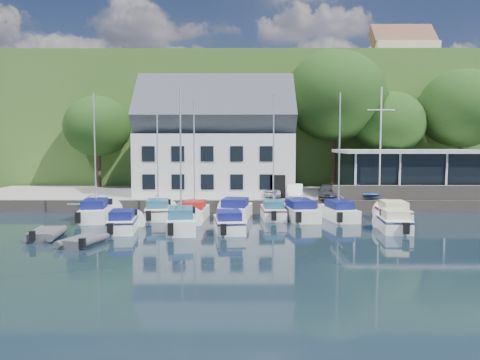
{
  "coord_description": "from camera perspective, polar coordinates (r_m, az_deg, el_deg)",
  "views": [
    {
      "loc": [
        -4.48,
        -27.17,
        5.67
      ],
      "look_at": [
        -4.69,
        9.0,
        2.83
      ],
      "focal_mm": 35.0,
      "sensor_mm": 36.0,
      "label": 1
    }
  ],
  "objects": [
    {
      "name": "boat_r1_6",
      "position": [
        35.45,
        12.0,
        2.38
      ],
      "size": [
        2.92,
        6.71,
        8.85
      ],
      "primitive_type": null,
      "rotation": [
        0.0,
        0.0,
        0.17
      ],
      "color": "white",
      "rests_on": "ground"
    },
    {
      "name": "tree_2",
      "position": [
        49.58,
        2.46,
        4.88
      ],
      "size": [
        7.34,
        7.34,
        10.03
      ],
      "primitive_type": null,
      "color": "black",
      "rests_on": "quay"
    },
    {
      "name": "harbor_building",
      "position": [
        43.74,
        -2.97,
        4.06
      ],
      "size": [
        14.4,
        8.2,
        8.7
      ],
      "primitive_type": null,
      "color": "silver",
      "rests_on": "quay"
    },
    {
      "name": "boat_r1_3",
      "position": [
        35.43,
        -0.59,
        -3.45
      ],
      "size": [
        3.16,
        6.31,
        1.56
      ],
      "primitive_type": null,
      "rotation": [
        0.0,
        0.0,
        -0.15
      ],
      "color": "white",
      "rests_on": "ground"
    },
    {
      "name": "tree_1",
      "position": [
        49.38,
        -6.96,
        4.93
      ],
      "size": [
        7.44,
        7.44,
        10.17
      ],
      "primitive_type": null,
      "color": "black",
      "rests_on": "quay"
    },
    {
      "name": "car_white",
      "position": [
        40.12,
        6.72,
        -1.36
      ],
      "size": [
        1.74,
        3.8,
        1.21
      ],
      "primitive_type": "imported",
      "rotation": [
        0.0,
        0.0,
        -0.13
      ],
      "color": "white",
      "rests_on": "quay"
    },
    {
      "name": "boat_r2_1",
      "position": [
        30.2,
        -7.25,
        2.73
      ],
      "size": [
        2.75,
        6.8,
        9.53
      ],
      "primitive_type": null,
      "rotation": [
        0.0,
        0.0,
        0.12
      ],
      "color": "white",
      "rests_on": "ground"
    },
    {
      "name": "farmhouse",
      "position": [
        84.72,
        19.14,
        14.05
      ],
      "size": [
        10.4,
        7.0,
        8.2
      ],
      "primitive_type": null,
      "color": "beige",
      "rests_on": "hillside"
    },
    {
      "name": "hillside",
      "position": [
        89.31,
        3.24,
        5.97
      ],
      "size": [
        160.0,
        75.0,
        16.0
      ],
      "primitive_type": "cube",
      "color": "#395A22",
      "rests_on": "ground"
    },
    {
      "name": "boat_r1_1",
      "position": [
        35.69,
        -10.02,
        2.44
      ],
      "size": [
        2.71,
        6.07,
        8.88
      ],
      "primitive_type": null,
      "rotation": [
        0.0,
        0.0,
        0.13
      ],
      "color": "white",
      "rests_on": "ground"
    },
    {
      "name": "tree_4",
      "position": [
        51.42,
        17.71,
        4.69
      ],
      "size": [
        7.38,
        7.38,
        10.08
      ],
      "primitive_type": null,
      "color": "black",
      "rests_on": "quay"
    },
    {
      "name": "quay_face",
      "position": [
        38.78,
        6.98,
        -3.21
      ],
      "size": [
        60.0,
        0.3,
        1.0
      ],
      "primitive_type": "cube",
      "color": "#625A4E",
      "rests_on": "ground"
    },
    {
      "name": "ground",
      "position": [
        28.11,
        9.57,
        -7.21
      ],
      "size": [
        180.0,
        180.0,
        0.0
      ],
      "primitive_type": "plane",
      "color": "black",
      "rests_on": "ground"
    },
    {
      "name": "tree_3",
      "position": [
        50.9,
        11.47,
        7.29
      ],
      "size": [
        10.59,
        10.59,
        14.48
      ],
      "primitive_type": null,
      "color": "black",
      "rests_on": "quay"
    },
    {
      "name": "boat_r1_7",
      "position": [
        36.45,
        18.11,
        -3.54
      ],
      "size": [
        2.4,
        5.67,
        1.44
      ],
      "primitive_type": null,
      "rotation": [
        0.0,
        0.0,
        -0.05
      ],
      "color": "white",
      "rests_on": "ground"
    },
    {
      "name": "quay",
      "position": [
        45.19,
        6.03,
        -2.11
      ],
      "size": [
        60.0,
        13.0,
        1.0
      ],
      "primitive_type": "cube",
      "color": "gray",
      "rests_on": "ground"
    },
    {
      "name": "club_pavilion",
      "position": [
        45.93,
        20.04,
        0.94
      ],
      "size": [
        13.2,
        7.2,
        4.1
      ],
      "primitive_type": null,
      "color": "black",
      "rests_on": "quay"
    },
    {
      "name": "car_blue",
      "position": [
        41.8,
        14.69,
        -1.16
      ],
      "size": [
        2.38,
        4.13,
        1.33
      ],
      "primitive_type": "imported",
      "rotation": [
        0.0,
        0.0,
        0.23
      ],
      "color": "#324899",
      "rests_on": "quay"
    },
    {
      "name": "tree_5",
      "position": [
        54.25,
        25.42,
        5.65
      ],
      "size": [
        9.04,
        9.04,
        12.36
      ],
      "primitive_type": null,
      "color": "black",
      "rests_on": "quay"
    },
    {
      "name": "car_dgrey",
      "position": [
        40.51,
        10.61,
        -1.42
      ],
      "size": [
        2.21,
        4.05,
        1.11
      ],
      "primitive_type": "imported",
      "rotation": [
        0.0,
        0.0,
        -0.18
      ],
      "color": "#2E2F33",
      "rests_on": "quay"
    },
    {
      "name": "dinghy_0",
      "position": [
        30.35,
        -22.59,
        -5.93
      ],
      "size": [
        2.2,
        3.32,
        0.73
      ],
      "primitive_type": null,
      "rotation": [
        0.0,
        0.0,
        0.1
      ],
      "color": "#3D3D42",
      "rests_on": "ground"
    },
    {
      "name": "flagpole",
      "position": [
        40.81,
        16.75,
        4.28
      ],
      "size": [
        2.24,
        0.2,
        9.32
      ],
      "primitive_type": null,
      "color": "silver",
      "rests_on": "quay"
    },
    {
      "name": "boat_r1_2",
      "position": [
        34.88,
        -5.6,
        2.15
      ],
      "size": [
        2.23,
        6.1,
        8.53
      ],
      "primitive_type": null,
      "rotation": [
        0.0,
        0.0,
        -0.06
      ],
      "color": "white",
      "rests_on": "ground"
    },
    {
      "name": "boat_r1_0",
      "position": [
        36.09,
        -17.27,
        2.87
      ],
      "size": [
        3.11,
        7.42,
        9.56
      ],
      "primitive_type": null,
      "rotation": [
        0.0,
        0.0,
        0.15
      ],
      "color": "white",
      "rests_on": "ground"
    },
    {
      "name": "boat_r1_5",
      "position": [
        35.33,
        7.28,
        -3.54
      ],
      "size": [
        3.11,
        7.14,
        1.52
      ],
      "primitive_type": null,
      "rotation": [
        0.0,
        0.0,
        0.15
      ],
      "color": "white",
      "rests_on": "ground"
    },
    {
      "name": "field_patch",
      "position": [
        98.53,
        7.75,
        10.55
      ],
      "size": [
        50.0,
        30.0,
        0.3
      ],
      "primitive_type": "cube",
      "color": "olive",
      "rests_on": "hillside"
    },
    {
      "name": "boat_r2_0",
      "position": [
        31.3,
        -14.07,
        -4.79
      ],
      "size": [
        2.46,
        5.63,
        1.4
      ],
      "primitive_type": null,
      "rotation": [
        0.0,
        0.0,
        0.12
      ],
      "color": "white",
      "rests_on": "ground"
    },
    {
      "name": "seawall",
      "position": [
        42.14,
        23.37,
        -1.43
      ],
      "size": [
        18.0,
        0.5,
        1.2
      ],
      "primitive_type": "cube",
      "color": "#625A4E",
      "rests_on": "quay"
    },
    {
      "name": "boat_r1_4",
      "position": [
        35.11,
        4.1,
        2.24
      ],
      "size": [
        2.03,
        5.36,
        8.61
      ],
      "primitive_type": null,
      "rotation": [
        0.0,
        0.0,
        0.04
      ],
      "color": "white",
      "rests_on": "ground"
    },
    {
      "name": "gangway",
      "position": [
        38.54,
        -17.89,
        -4.2
      ],
      "size": [
        1.2,
        6.0,
        1.4
      ],
      "primitive_type": null,
      "color": "silver",
      "rests_on": "ground"
    },
    {
      "name": "tree_0",
      "position": [
        52.3,
        -16.91,
        4.5
      ],
      "size": [
        7.12,
        7.12,
        9.73
      ],
      "primitive_type": null,
      "color": "black",
      "rests_on": "quay"
    },
    {
      "name": "dinghy_1",
      "position": [
        27.69,
        -18.63,
        -6.89
      ],
      "size": [
        2.43,
        3.12,
        0.64
      ],
      "primitive_type": null,
      "rotation": [
        0.0,
        0.0,
        -0.32
      ],
      "color": "#3D3D42",
      "rests_on": "ground"
    },
    {
      "name": "car_silver",
      "position": [
        41.17,
        4.41,
        -1.17
      ],
      "size": [
        2.53,
        3.94,
        1.25
      ],
      "primitive_type": "imported",
      "rotation": [
        0.0,
        0.0,
        -0.31
      ],
      "color": "silver",
      "rests_on": "quay"
    },
    {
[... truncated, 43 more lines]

